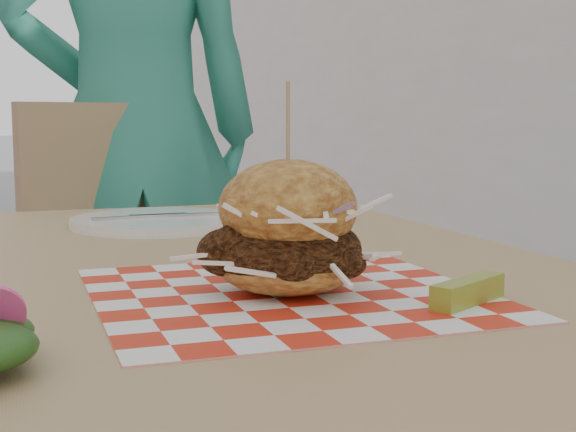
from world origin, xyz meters
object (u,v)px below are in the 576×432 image
Objects in this scene: sandwich at (288,235)px; patio_table at (211,329)px; diner at (134,130)px; patio_chair at (101,279)px.

patio_table is at bearing 99.57° from sandwich.
sandwich is (-0.05, -1.31, -0.08)m from diner.
sandwich is at bearing -80.43° from patio_table.
patio_table is at bearing 91.71° from diner.
sandwich reaches higher than patio_table.
diner is at bearing 87.77° from sandwich.
patio_table is 6.06× the size of sandwich.
patio_table is 1.26× the size of patio_chair.
diner is 1.47× the size of patio_table.
diner reaches higher than patio_chair.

